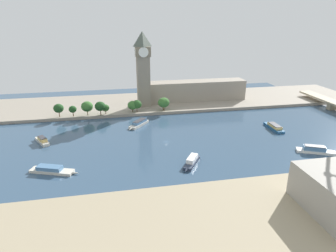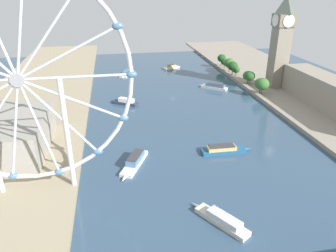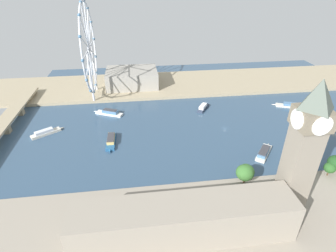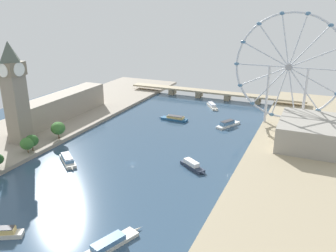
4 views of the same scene
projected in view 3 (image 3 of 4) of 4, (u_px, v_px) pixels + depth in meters
The scene contains 14 objects.
ground_plane at pixel (225, 128), 251.91m from camera, with size 405.16×405.16×0.00m, color #334C66.
riverbank_left at pixel (291, 231), 149.91m from camera, with size 90.00×520.00×3.00m, color gray.
riverbank_right at pixel (197, 83), 352.43m from camera, with size 90.00×520.00×3.00m, color tan.
clock_tower at pixel (303, 148), 143.69m from camera, with size 17.04×17.04×81.32m.
parliament_block at pixel (184, 221), 139.72m from camera, with size 22.00×116.51×23.20m, color gray.
tree_row_embankment at pixel (310, 167), 183.35m from camera, with size 13.91×118.78×14.67m.
ferris_wheel at pixel (89, 49), 287.78m from camera, with size 98.88×3.20×101.83m.
riverside_hall at pixel (132, 78), 335.49m from camera, with size 46.59×62.49×20.00m, color gray.
tour_boat_0 at pixel (46, 132), 241.80m from camera, with size 19.75×27.41×4.72m.
tour_boat_1 at pixel (290, 105), 291.44m from camera, with size 17.19×34.02×4.50m.
tour_boat_3 at pixel (111, 141), 229.90m from camera, with size 31.33×7.60×4.81m.
tour_boat_4 at pixel (264, 152), 214.83m from camera, with size 25.84×22.08×5.08m.
tour_boat_5 at pixel (203, 107), 286.62m from camera, with size 23.75×17.39×5.43m.
tour_boat_6 at pixel (109, 113), 275.54m from camera, with size 18.00×31.70×5.63m.
Camera 3 is at (-208.94, 81.11, 126.78)m, focal length 28.73 mm.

